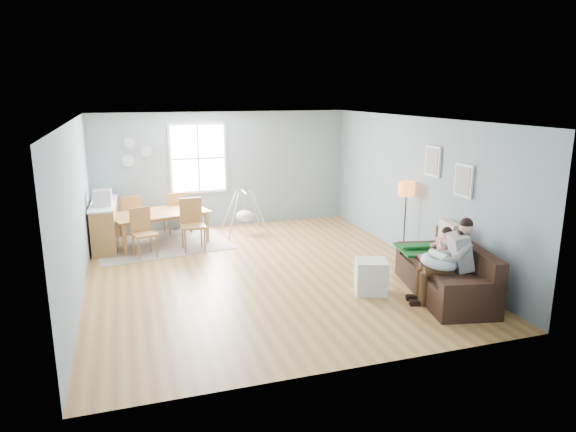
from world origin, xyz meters
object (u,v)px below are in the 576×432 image
object	(u,v)px
sofa	(448,277)
toddler	(440,248)
chair_se	(192,220)
baby_swing	(245,215)
father	(449,258)
dining_table	(161,228)
chair_nw	(131,214)
storage_cube	(371,277)
counter	(105,224)
floor_lamp	(406,195)
chair_sw	(143,229)
monitor	(102,198)
chair_ne	(175,210)

from	to	relation	value
sofa	toddler	bearing A→B (deg)	99.87
chair_se	baby_swing	distance (m)	1.53
toddler	father	bearing A→B (deg)	-108.30
dining_table	chair_se	bearing A→B (deg)	-59.60
father	baby_swing	xyz separation A→B (m)	(-2.04, 4.78, -0.29)
chair_nw	storage_cube	bearing A→B (deg)	-50.96
chair_se	counter	xyz separation A→B (m)	(-1.69, 0.72, -0.13)
floor_lamp	chair_se	distance (m)	4.27
chair_sw	chair_se	world-z (taller)	chair_se
chair_se	chair_nw	distance (m)	1.65
chair_nw	monitor	bearing A→B (deg)	-124.64
father	sofa	bearing A→B (deg)	53.85
dining_table	counter	size ratio (longest dim) A/B	1.15
chair_se	baby_swing	bearing A→B (deg)	32.70
chair_se	father	bearing A→B (deg)	-49.94
chair_nw	floor_lamp	bearing A→B (deg)	-30.96
father	monitor	bearing A→B (deg)	139.02
chair_sw	monitor	size ratio (longest dim) A/B	2.68
chair_sw	monitor	bearing A→B (deg)	141.43
floor_lamp	chair_sw	size ratio (longest dim) A/B	1.56
sofa	monitor	xyz separation A→B (m)	(-5.21, 4.09, 0.80)
father	counter	world-z (taller)	father
father	storage_cube	size ratio (longest dim) A/B	2.22
chair_nw	monitor	world-z (taller)	monitor
dining_table	baby_swing	distance (m)	1.89
father	floor_lamp	bearing A→B (deg)	77.16
sofa	dining_table	world-z (taller)	sofa
sofa	chair_se	world-z (taller)	chair_se
chair_sw	baby_swing	world-z (taller)	baby_swing
monitor	dining_table	bearing A→B (deg)	8.76
dining_table	baby_swing	world-z (taller)	baby_swing
floor_lamp	storage_cube	distance (m)	2.22
sofa	floor_lamp	xyz separation A→B (m)	(0.29, 1.86, 0.94)
chair_nw	monitor	xyz separation A→B (m)	(-0.52, -0.75, 0.54)
toddler	storage_cube	distance (m)	1.20
floor_lamp	baby_swing	distance (m)	3.75
baby_swing	chair_sw	bearing A→B (deg)	-156.43
chair_ne	counter	size ratio (longest dim) A/B	0.57
baby_swing	sofa	bearing A→B (deg)	-63.64
dining_table	sofa	bearing A→B (deg)	-61.59
dining_table	storage_cube	bearing A→B (deg)	-67.50
floor_lamp	dining_table	world-z (taller)	floor_lamp
sofa	chair_se	xyz separation A→B (m)	(-3.52, 3.69, 0.31)
toddler	chair_se	world-z (taller)	toddler
floor_lamp	dining_table	size ratio (longest dim) A/B	0.77
chair_sw	storage_cube	bearing A→B (deg)	-42.34
chair_ne	baby_swing	bearing A→B (deg)	-18.05
dining_table	chair_nw	distance (m)	0.85
chair_sw	counter	xyz separation A→B (m)	(-0.71, 0.89, -0.07)
father	dining_table	xyz separation A→B (m)	(-3.92, 4.53, -0.37)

